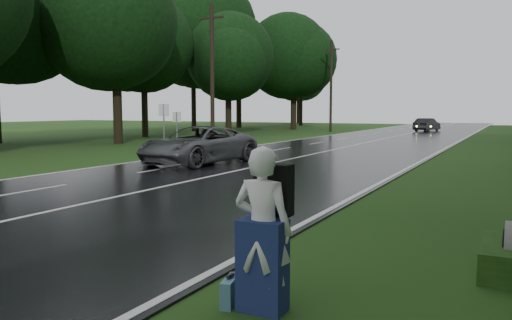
{
  "coord_description": "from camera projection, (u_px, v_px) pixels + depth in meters",
  "views": [
    {
      "loc": [
        9.72,
        -8.34,
        2.42
      ],
      "look_at": [
        3.62,
        3.6,
        1.1
      ],
      "focal_mm": 35.98,
      "sensor_mm": 36.0,
      "label": 1
    }
  ],
  "objects": [
    {
      "name": "tree_left_d",
      "position": [
        118.0,
        144.0,
        36.49
      ],
      "size": [
        9.53,
        9.53,
        14.89
      ],
      "primitive_type": null,
      "color": "black",
      "rests_on": "ground"
    },
    {
      "name": "utility_pole_mid",
      "position": [
        213.0,
        146.0,
        34.42
      ],
      "size": [
        1.8,
        0.28,
        9.36
      ],
      "primitive_type": null,
      "color": "black",
      "rests_on": "ground"
    },
    {
      "name": "tree_left_f",
      "position": [
        293.0,
        130.0,
        62.17
      ],
      "size": [
        9.48,
        9.48,
        14.81
      ],
      "primitive_type": null,
      "color": "black",
      "rests_on": "ground"
    },
    {
      "name": "suitcase",
      "position": [
        230.0,
        291.0,
        6.38
      ],
      "size": [
        0.25,
        0.5,
        0.34
      ],
      "primitive_type": "cube",
      "rotation": [
        0.0,
        0.0,
        0.24
      ],
      "color": "#426B81",
      "rests_on": "ground"
    },
    {
      "name": "lane_center",
      "position": [
        329.0,
        151.0,
        29.75
      ],
      "size": [
        0.12,
        140.0,
        0.01
      ],
      "primitive_type": "cube",
      "color": "silver",
      "rests_on": "road"
    },
    {
      "name": "road_sign_b",
      "position": [
        177.0,
        153.0,
        28.67
      ],
      "size": [
        0.55,
        0.1,
        2.29
      ],
      "primitive_type": null,
      "color": "white",
      "rests_on": "ground"
    },
    {
      "name": "grey_car",
      "position": [
        198.0,
        145.0,
        22.53
      ],
      "size": [
        3.34,
        6.2,
        1.65
      ],
      "primitive_type": "imported",
      "rotation": [
        0.0,
        0.0,
        6.18
      ],
      "color": "#424446",
      "rests_on": "road"
    },
    {
      "name": "road",
      "position": [
        329.0,
        151.0,
        29.75
      ],
      "size": [
        12.0,
        140.0,
        0.04
      ],
      "primitive_type": "cube",
      "color": "black",
      "rests_on": "ground"
    },
    {
      "name": "tree_left_e",
      "position": [
        229.0,
        134.0,
        50.87
      ],
      "size": [
        8.35,
        8.35,
        13.05
      ],
      "primitive_type": null,
      "color": "black",
      "rests_on": "ground"
    },
    {
      "name": "road_sign_a",
      "position": [
        164.0,
        155.0,
        27.62
      ],
      "size": [
        0.65,
        0.1,
        2.71
      ],
      "primitive_type": null,
      "color": "white",
      "rests_on": "ground"
    },
    {
      "name": "hitchhiker",
      "position": [
        263.0,
        235.0,
        6.12
      ],
      "size": [
        0.74,
        0.67,
        2.0
      ],
      "color": "silver",
      "rests_on": "ground"
    },
    {
      "name": "far_car",
      "position": [
        427.0,
        125.0,
        56.12
      ],
      "size": [
        2.38,
        4.58,
        1.44
      ],
      "primitive_type": "imported",
      "rotation": [
        0.0,
        0.0,
        2.94
      ],
      "color": "black",
      "rests_on": "road"
    },
    {
      "name": "ground",
      "position": [
        49.0,
        213.0,
        12.03
      ],
      "size": [
        160.0,
        160.0,
        0.0
      ],
      "primitive_type": "plane",
      "color": "#1E3E12",
      "rests_on": "ground"
    },
    {
      "name": "utility_pole_far",
      "position": [
        330.0,
        132.0,
        55.92
      ],
      "size": [
        1.8,
        0.28,
        9.84
      ],
      "primitive_type": null,
      "color": "black",
      "rests_on": "ground"
    }
  ]
}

